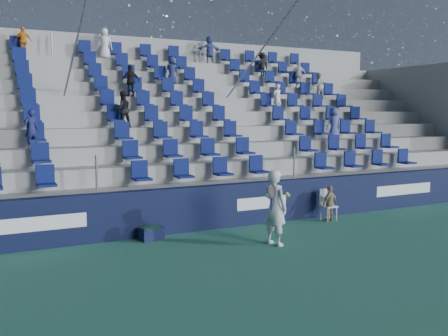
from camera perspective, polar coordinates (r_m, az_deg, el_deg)
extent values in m
plane|color=#31745A|center=(11.11, 5.62, -10.25)|extent=(70.00, 70.00, 0.00)
cube|color=black|center=(13.66, -1.41, -4.48)|extent=(24.00, 0.30, 1.20)
cube|color=white|center=(12.28, -22.83, -6.14)|extent=(3.20, 0.02, 0.34)
cube|color=white|center=(14.22, 4.36, -3.99)|extent=(1.60, 0.02, 0.34)
cube|color=white|center=(17.65, 19.89, -2.32)|extent=(2.40, 0.02, 0.34)
cube|color=#989893|center=(14.18, -2.40, -4.09)|extent=(24.00, 0.85, 1.20)
cube|color=#989893|center=(14.90, -3.74, -2.61)|extent=(24.00, 0.85, 1.70)
cube|color=#989893|center=(15.65, -4.96, -1.26)|extent=(24.00, 0.85, 2.20)
cube|color=#989893|center=(16.41, -6.06, -0.04)|extent=(24.00, 0.85, 2.70)
cube|color=#989893|center=(17.17, -7.06, 1.07)|extent=(24.00, 0.85, 3.20)
cube|color=#989893|center=(17.95, -7.98, 2.09)|extent=(24.00, 0.85, 3.70)
cube|color=#989893|center=(18.74, -8.82, 3.02)|extent=(24.00, 0.85, 4.20)
cube|color=#989893|center=(19.54, -9.60, 3.88)|extent=(24.00, 0.85, 4.70)
cube|color=#989893|center=(20.35, -10.31, 4.66)|extent=(24.00, 0.85, 5.20)
cube|color=#989893|center=(20.99, -10.86, 6.07)|extent=(24.00, 0.50, 6.20)
cube|color=#989893|center=(23.84, 20.94, 4.59)|extent=(0.30, 7.65, 5.20)
cube|color=#0D1853|center=(14.04, -2.42, -0.27)|extent=(16.05, 0.50, 0.70)
cube|color=#0D1853|center=(14.77, -3.78, 2.00)|extent=(16.05, 0.50, 0.70)
cube|color=#0D1853|center=(15.52, -5.01, 4.05)|extent=(16.05, 0.50, 0.70)
cube|color=#0D1853|center=(16.30, -6.13, 5.91)|extent=(16.05, 0.50, 0.70)
cube|color=#0D1853|center=(17.11, -7.15, 7.59)|extent=(16.05, 0.50, 0.70)
cube|color=#0D1853|center=(17.93, -8.09, 9.12)|extent=(16.05, 0.50, 0.70)
cube|color=#0D1853|center=(18.76, -8.95, 10.51)|extent=(16.05, 0.50, 0.70)
cube|color=#0D1853|center=(19.61, -9.75, 11.78)|extent=(16.05, 0.50, 0.70)
cube|color=#0D1853|center=(20.48, -10.48, 12.94)|extent=(16.05, 0.50, 0.70)
cylinder|color=gray|center=(16.39, -17.29, 10.21)|extent=(0.06, 7.68, 4.55)
cylinder|color=gray|center=(18.36, 1.82, 10.05)|extent=(0.06, 7.68, 4.55)
imported|color=#454897|center=(18.48, 12.44, 5.00)|extent=(0.57, 0.38, 1.15)
imported|color=#1A1E4E|center=(14.45, -21.15, 4.18)|extent=(0.44, 0.35, 1.06)
imported|color=beige|center=(21.26, 10.73, 9.18)|extent=(0.57, 0.47, 1.10)
imported|color=black|center=(17.65, -10.61, 9.74)|extent=(0.65, 0.31, 1.08)
imported|color=orange|center=(19.71, -21.94, 13.30)|extent=(0.60, 0.26, 1.01)
imported|color=white|center=(19.09, 6.10, 7.97)|extent=(0.41, 0.30, 1.03)
imported|color=black|center=(15.77, -11.51, 6.57)|extent=(0.57, 0.45, 1.12)
imported|color=#445297|center=(21.64, -1.64, 13.32)|extent=(1.10, 0.36, 1.18)
imported|color=silver|center=(21.75, 8.56, 10.50)|extent=(0.71, 0.47, 1.12)
imported|color=white|center=(20.18, -13.48, 13.64)|extent=(0.63, 0.47, 1.17)
imported|color=black|center=(21.78, 4.34, 11.72)|extent=(0.72, 0.50, 1.01)
imported|color=#1A2250|center=(19.06, -5.99, 10.99)|extent=(0.50, 0.33, 1.03)
imported|color=silver|center=(12.02, 5.84, -4.50)|extent=(0.60, 0.76, 1.83)
cylinder|color=navy|center=(11.66, 5.47, -4.10)|extent=(0.03, 0.03, 0.28)
torus|color=black|center=(11.61, 5.48, -2.64)|extent=(0.30, 0.17, 0.28)
plane|color=#262626|center=(11.61, 5.48, -2.64)|extent=(0.30, 0.16, 0.29)
sphere|color=#CFE936|center=(11.94, 7.39, -3.11)|extent=(0.07, 0.07, 0.07)
sphere|color=#CFE936|center=(11.99, 7.23, -2.93)|extent=(0.07, 0.07, 0.07)
cube|color=white|center=(15.03, 11.88, -4.31)|extent=(0.41, 0.41, 0.04)
cube|color=white|center=(15.14, 11.45, -3.27)|extent=(0.40, 0.05, 0.50)
cylinder|color=white|center=(14.85, 11.76, -5.30)|extent=(0.03, 0.03, 0.40)
cylinder|color=white|center=(15.05, 12.74, -5.17)|extent=(0.03, 0.03, 0.40)
cylinder|color=white|center=(15.10, 10.99, -5.09)|extent=(0.03, 0.03, 0.40)
cylinder|color=white|center=(15.30, 11.96, -4.97)|extent=(0.03, 0.03, 0.40)
imported|color=tan|center=(14.98, 12.01, -3.97)|extent=(0.66, 0.40, 1.04)
cube|color=#10153B|center=(12.72, -8.32, -7.42)|extent=(0.61, 0.45, 0.31)
cube|color=#1E662D|center=(12.71, -8.32, -7.10)|extent=(0.50, 0.33, 0.19)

